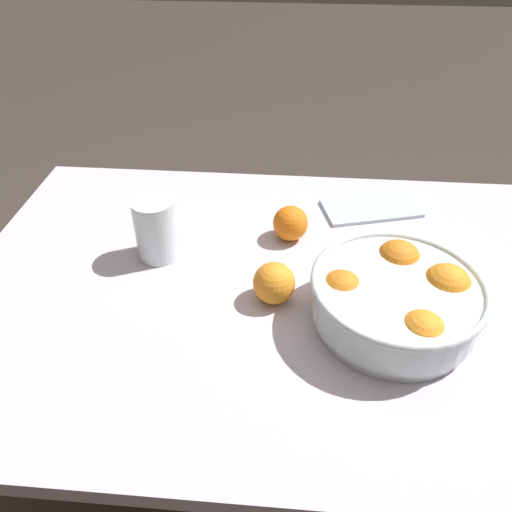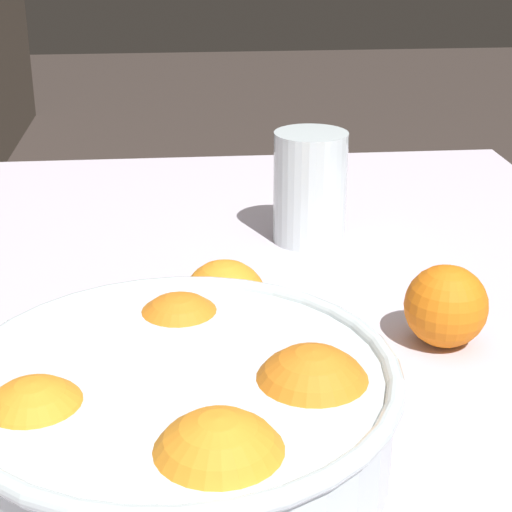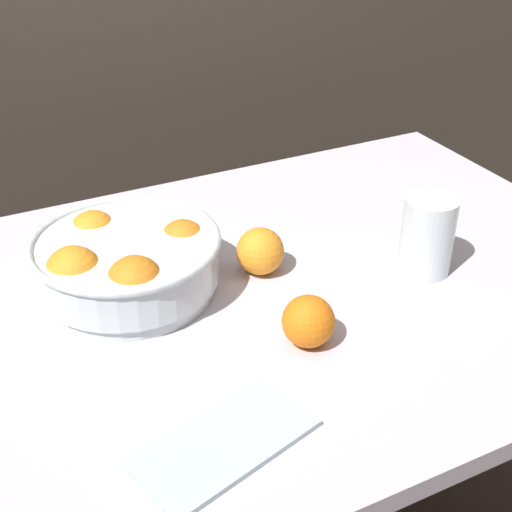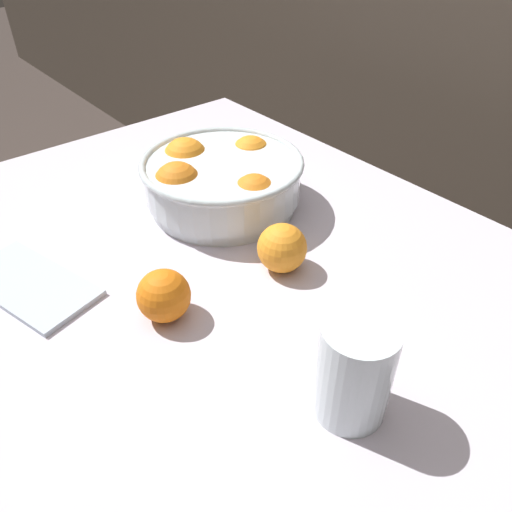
% 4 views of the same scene
% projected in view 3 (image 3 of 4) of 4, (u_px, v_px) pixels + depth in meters
% --- Properties ---
extents(dining_table, '(1.21, 0.81, 0.71)m').
position_uv_depth(dining_table, '(259.00, 331.00, 1.12)').
color(dining_table, silver).
rests_on(dining_table, ground_plane).
extents(fruit_bowl, '(0.28, 0.28, 0.10)m').
position_uv_depth(fruit_bowl, '(125.00, 262.00, 1.04)').
color(fruit_bowl, silver).
rests_on(fruit_bowl, dining_table).
extents(juice_glass, '(0.08, 0.08, 0.12)m').
position_uv_depth(juice_glass, '(427.00, 238.00, 1.09)').
color(juice_glass, '#F4A314').
rests_on(juice_glass, dining_table).
extents(orange_loose_near_bowl, '(0.07, 0.07, 0.07)m').
position_uv_depth(orange_loose_near_bowl, '(305.00, 322.00, 0.94)').
color(orange_loose_near_bowl, orange).
rests_on(orange_loose_near_bowl, dining_table).
extents(orange_loose_front, '(0.07, 0.07, 0.07)m').
position_uv_depth(orange_loose_front, '(260.00, 251.00, 1.10)').
color(orange_loose_front, orange).
rests_on(orange_loose_front, dining_table).
extents(napkin, '(0.23, 0.16, 0.01)m').
position_uv_depth(napkin, '(224.00, 443.00, 0.80)').
color(napkin, silver).
rests_on(napkin, dining_table).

